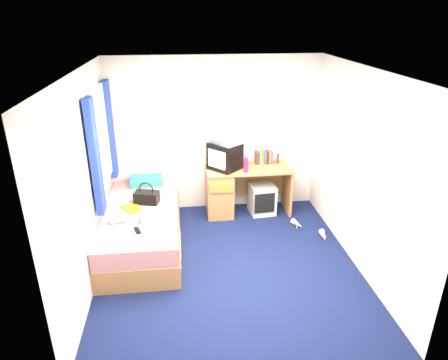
{
  "coord_description": "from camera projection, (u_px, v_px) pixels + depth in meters",
  "views": [
    {
      "loc": [
        -0.54,
        -4.19,
        2.97
      ],
      "look_at": [
        0.02,
        0.7,
        0.88
      ],
      "focal_mm": 32.0,
      "sensor_mm": 36.0,
      "label": 1
    }
  ],
  "objects": [
    {
      "name": "towel",
      "position": [
        154.0,
        215.0,
        5.04
      ],
      "size": [
        0.32,
        0.27,
        0.11
      ],
      "primitive_type": "cube",
      "rotation": [
        0.0,
        0.0,
        0.03
      ],
      "color": "silver",
      "rests_on": "bed"
    },
    {
      "name": "book_row",
      "position": [
        264.0,
        157.0,
        6.26
      ],
      "size": [
        0.27,
        0.13,
        0.2
      ],
      "color": "maroon",
      "rests_on": "desk"
    },
    {
      "name": "bed",
      "position": [
        142.0,
        229.0,
        5.37
      ],
      "size": [
        1.01,
        2.0,
        0.54
      ],
      "color": "#AC7948",
      "rests_on": "ground"
    },
    {
      "name": "room_shell",
      "position": [
        229.0,
        157.0,
        4.48
      ],
      "size": [
        3.4,
        3.4,
        3.4
      ],
      "color": "white",
      "rests_on": "ground"
    },
    {
      "name": "handbag",
      "position": [
        147.0,
        197.0,
        5.44
      ],
      "size": [
        0.36,
        0.26,
        0.3
      ],
      "rotation": [
        0.0,
        0.0,
        -0.26
      ],
      "color": "black",
      "rests_on": "bed"
    },
    {
      "name": "window_assembly",
      "position": [
        102.0,
        141.0,
        5.15
      ],
      "size": [
        0.11,
        1.42,
        1.4
      ],
      "color": "silver",
      "rests_on": "room_shell"
    },
    {
      "name": "crt_tv",
      "position": [
        225.0,
        156.0,
        6.0
      ],
      "size": [
        0.56,
        0.56,
        0.41
      ],
      "rotation": [
        0.0,
        0.0,
        -0.8
      ],
      "color": "black",
      "rests_on": "desk"
    },
    {
      "name": "colour_swatch_fan",
      "position": [
        140.0,
        227.0,
        4.85
      ],
      "size": [
        0.23,
        0.09,
        0.01
      ],
      "primitive_type": "cube",
      "rotation": [
        0.0,
        0.0,
        -0.12
      ],
      "color": "#F99937",
      "rests_on": "bed"
    },
    {
      "name": "storage_cube",
      "position": [
        262.0,
        199.0,
        6.29
      ],
      "size": [
        0.41,
        0.41,
        0.47
      ],
      "primitive_type": "cube",
      "rotation": [
        0.0,
        0.0,
        0.1
      ],
      "color": "silver",
      "rests_on": "ground"
    },
    {
      "name": "white_heels",
      "position": [
        310.0,
        230.0,
        5.79
      ],
      "size": [
        0.42,
        0.59,
        0.09
      ],
      "color": "beige",
      "rests_on": "ground"
    },
    {
      "name": "picture_frame",
      "position": [
        278.0,
        158.0,
        6.31
      ],
      "size": [
        0.04,
        0.12,
        0.14
      ],
      "primitive_type": "cube",
      "rotation": [
        0.0,
        0.0,
        -0.17
      ],
      "color": "#322310",
      "rests_on": "desk"
    },
    {
      "name": "pink_water_bottle",
      "position": [
        246.0,
        165.0,
        5.91
      ],
      "size": [
        0.08,
        0.08,
        0.22
      ],
      "primitive_type": "cylinder",
      "rotation": [
        0.0,
        0.0,
        0.17
      ],
      "color": "#DB1E59",
      "rests_on": "desk"
    },
    {
      "name": "water_bottle",
      "position": [
        118.0,
        220.0,
        4.95
      ],
      "size": [
        0.21,
        0.1,
        0.07
      ],
      "primitive_type": "cylinder",
      "rotation": [
        0.0,
        1.57,
        0.16
      ],
      "color": "white",
      "rests_on": "bed"
    },
    {
      "name": "ground",
      "position": [
        229.0,
        265.0,
        5.05
      ],
      "size": [
        3.4,
        3.4,
        0.0
      ],
      "primitive_type": "plane",
      "color": "#0C1438",
      "rests_on": "ground"
    },
    {
      "name": "magazine",
      "position": [
        132.0,
        208.0,
        5.31
      ],
      "size": [
        0.33,
        0.35,
        0.01
      ],
      "primitive_type": "cube",
      "rotation": [
        0.0,
        0.0,
        0.63
      ],
      "color": "yellow",
      "rests_on": "bed"
    },
    {
      "name": "desk",
      "position": [
        230.0,
        189.0,
        6.23
      ],
      "size": [
        1.3,
        0.55,
        0.75
      ],
      "color": "#AC7948",
      "rests_on": "ground"
    },
    {
      "name": "aerosol_can",
      "position": [
        240.0,
        160.0,
        6.14
      ],
      "size": [
        0.06,
        0.06,
        0.19
      ],
      "primitive_type": "cylinder",
      "rotation": [
        0.0,
        0.0,
        0.19
      ],
      "color": "silver",
      "rests_on": "desk"
    },
    {
      "name": "remote_control",
      "position": [
        137.0,
        230.0,
        4.77
      ],
      "size": [
        0.1,
        0.17,
        0.02
      ],
      "primitive_type": "cube",
      "rotation": [
        0.0,
        0.0,
        0.35
      ],
      "color": "black",
      "rests_on": "bed"
    },
    {
      "name": "pillow",
      "position": [
        146.0,
        181.0,
        6.05
      ],
      "size": [
        0.5,
        0.33,
        0.11
      ],
      "primitive_type": "cube",
      "rotation": [
        0.0,
        0.0,
        0.05
      ],
      "color": "#174C97",
      "rests_on": "bed"
    },
    {
      "name": "vcr",
      "position": [
        225.0,
        140.0,
        5.91
      ],
      "size": [
        0.54,
        0.56,
        0.09
      ],
      "primitive_type": "cube",
      "rotation": [
        0.0,
        0.0,
        -0.91
      ],
      "color": "silver",
      "rests_on": "crt_tv"
    }
  ]
}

